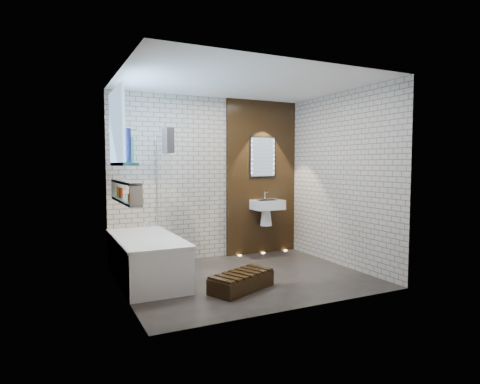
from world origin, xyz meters
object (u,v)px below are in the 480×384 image
bathtub (146,258)px  led_mirror (263,157)px  bath_screen (163,182)px  walnut_step (241,282)px  washbasin (267,208)px

bathtub → led_mirror: (2.17, 0.78, 1.36)m
bathtub → bath_screen: size_ratio=1.24×
bathtub → led_mirror: led_mirror is taller
led_mirror → walnut_step: bearing=-125.9°
led_mirror → walnut_step: size_ratio=0.84×
bathtub → bath_screen: 1.14m
bath_screen → washbasin: size_ratio=2.41×
bathtub → walnut_step: bathtub is taller
bath_screen → washbasin: bath_screen is taller
led_mirror → bathtub: bearing=-160.2°
walnut_step → bath_screen: bearing=113.7°
led_mirror → bath_screen: bearing=-169.3°
bath_screen → walnut_step: bath_screen is taller
washbasin → led_mirror: (0.00, 0.16, 0.86)m
bathtub → washbasin: bearing=16.0°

